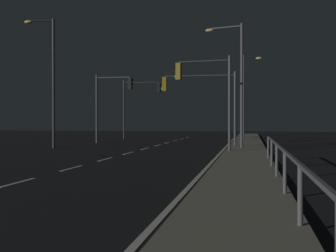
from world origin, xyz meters
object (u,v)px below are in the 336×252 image
traffic_light_far_right (200,93)px  traffic_light_far_left (205,85)px  traffic_light_overhead_east (112,95)px  street_lamp_across_street (236,73)px  street_lamp_corner (246,89)px  street_lamp_mid_block (49,72)px  traffic_light_mid_right (139,98)px

traffic_light_far_right → traffic_light_far_left: traffic_light_far_left is taller
traffic_light_far_right → traffic_light_overhead_east: traffic_light_overhead_east is taller
traffic_light_far_right → traffic_light_overhead_east: 8.86m
traffic_light_far_right → street_lamp_across_street: 3.21m
street_lamp_corner → street_lamp_mid_block: bearing=-137.3°
street_lamp_mid_block → street_lamp_corner: size_ratio=1.16×
street_lamp_across_street → traffic_light_far_left: bearing=-117.8°
traffic_light_mid_right → street_lamp_mid_block: 15.23m
traffic_light_overhead_east → traffic_light_mid_right: bearing=88.2°
street_lamp_across_street → street_lamp_mid_block: bearing=-177.5°
traffic_light_overhead_east → street_lamp_mid_block: 7.34m
traffic_light_far_right → traffic_light_mid_right: traffic_light_mid_right is taller
traffic_light_overhead_east → street_lamp_corner: size_ratio=0.75×
traffic_light_overhead_east → street_lamp_corner: 11.59m
traffic_light_far_left → street_lamp_corner: (2.16, 14.14, 0.70)m
traffic_light_mid_right → street_lamp_mid_block: (-2.32, -15.02, 0.96)m
traffic_light_far_right → traffic_light_mid_right: 14.62m
street_lamp_mid_block → street_lamp_corner: street_lamp_mid_block is taller
traffic_light_overhead_east → street_lamp_across_street: bearing=-32.7°
traffic_light_far_right → street_lamp_across_street: street_lamp_across_street is taller
traffic_light_far_left → street_lamp_corner: 14.32m
traffic_light_mid_right → traffic_light_far_left: (8.15, -17.50, -0.24)m
traffic_light_far_right → street_lamp_corner: 9.77m
traffic_light_mid_right → traffic_light_overhead_east: 8.09m
traffic_light_far_right → traffic_light_mid_right: bearing=120.2°
street_lamp_mid_block → traffic_light_far_left: bearing=-13.3°
street_lamp_across_street → traffic_light_mid_right: bearing=123.9°
traffic_light_mid_right → street_lamp_across_street: street_lamp_across_street is taller
traffic_light_far_left → traffic_light_mid_right: bearing=115.0°
street_lamp_across_street → street_lamp_corner: street_lamp_across_street is taller
street_lamp_mid_block → street_lamp_corner: (12.63, 11.66, -0.50)m
traffic_light_far_left → traffic_light_overhead_east: (-8.40, 9.42, 0.02)m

